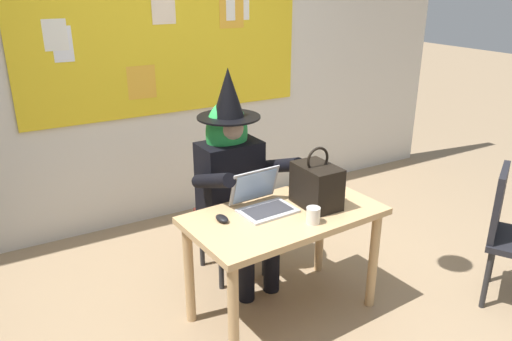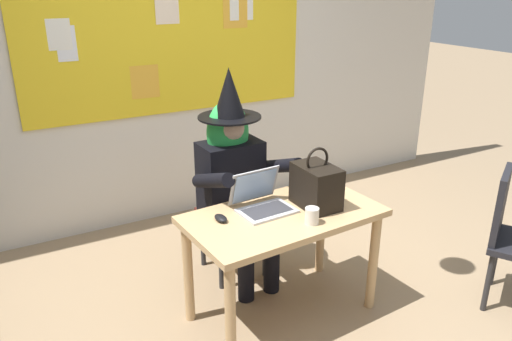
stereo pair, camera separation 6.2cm
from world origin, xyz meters
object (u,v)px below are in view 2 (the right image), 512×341
laptop (262,201)px  chair_at_desk (228,202)px  computer_mouse (221,218)px  desk_main (283,229)px  coffee_mug (312,216)px  handbag (316,186)px  person_costumed (235,169)px

laptop → chair_at_desk: bearing=82.5°
computer_mouse → desk_main: bearing=-17.6°
computer_mouse → coffee_mug: coffee_mug is taller
laptop → desk_main: bearing=-56.7°
laptop → handbag: (0.31, -0.12, 0.08)m
desk_main → handbag: bearing=-2.1°
coffee_mug → computer_mouse: bearing=147.7°
chair_at_desk → laptop: bearing=-2.5°
handbag → laptop: bearing=158.3°
handbag → coffee_mug: (-0.15, -0.18, -0.09)m
desk_main → coffee_mug: bearing=-70.4°
person_costumed → computer_mouse: size_ratio=14.28×
person_costumed → coffee_mug: person_costumed is taller
person_costumed → computer_mouse: 0.58m
laptop → handbag: bearing=-25.0°
desk_main → person_costumed: bearing=94.6°
person_costumed → coffee_mug: size_ratio=15.64×
person_costumed → handbag: person_costumed is taller
desk_main → coffee_mug: coffee_mug is taller
chair_at_desk → laptop: laptop is taller
computer_mouse → person_costumed: bearing=50.8°
coffee_mug → desk_main: bearing=109.6°
desk_main → person_costumed: 0.60m
person_costumed → coffee_mug: 0.76m
laptop → computer_mouse: laptop is taller
person_costumed → laptop: 0.45m
desk_main → chair_at_desk: (-0.04, 0.68, -0.09)m
desk_main → laptop: size_ratio=3.52×
desk_main → handbag: 0.33m
laptop → coffee_mug: size_ratio=3.60×
handbag → desk_main: bearing=177.9°
laptop → computer_mouse: 0.29m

